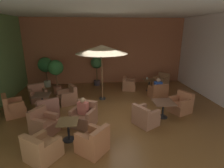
{
  "coord_description": "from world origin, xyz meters",
  "views": [
    {
      "loc": [
        -0.75,
        -6.9,
        3.37
      ],
      "look_at": [
        0.0,
        0.46,
        1.12
      ],
      "focal_mm": 28.4,
      "sensor_mm": 36.0,
      "label": 1
    }
  ],
  "objects_px": {
    "armchair_mid_center_east": "(93,142)",
    "patio_umbrella_tall_red": "(102,49)",
    "armchair_front_right_north": "(38,95)",
    "armchair_rear_right_east": "(145,117)",
    "cafe_table_front_right": "(42,98)",
    "patron_by_window": "(158,85)",
    "armchair_mid_center_north": "(42,150)",
    "potted_tree_mid_right": "(97,65)",
    "cafe_table_rear_right": "(163,105)",
    "iced_drink_cup": "(147,78)",
    "cafe_table_mid_center": "(68,126)",
    "potted_tree_left_corner": "(56,71)",
    "armchair_mid_center_south": "(84,117)",
    "armchair_front_right_south": "(48,111)",
    "armchair_mid_center_west": "(44,124)",
    "potted_tree_mid_left": "(46,66)",
    "armchair_front_left_south": "(161,82)",
    "cafe_table_front_left": "(149,82)",
    "armchair_front_right_east": "(13,108)",
    "armchair_front_left_east": "(158,93)",
    "armchair_front_left_north": "(129,85)",
    "patron_blue_shirt": "(83,107)",
    "armchair_rear_right_north": "(180,105)"
  },
  "relations": [
    {
      "from": "armchair_mid_center_south",
      "to": "armchair_front_right_south",
      "type": "bearing_deg",
      "value": 158.03
    },
    {
      "from": "armchair_front_left_south",
      "to": "armchair_rear_right_east",
      "type": "bearing_deg",
      "value": -117.24
    },
    {
      "from": "potted_tree_mid_left",
      "to": "armchair_mid_center_north",
      "type": "bearing_deg",
      "value": -77.76
    },
    {
      "from": "cafe_table_front_right",
      "to": "iced_drink_cup",
      "type": "xyz_separation_m",
      "value": [
        5.35,
        2.04,
        0.2
      ]
    },
    {
      "from": "armchair_front_left_south",
      "to": "armchair_mid_center_north",
      "type": "relative_size",
      "value": 0.95
    },
    {
      "from": "armchair_front_right_north",
      "to": "potted_tree_left_corner",
      "type": "height_order",
      "value": "potted_tree_left_corner"
    },
    {
      "from": "armchair_front_right_north",
      "to": "potted_tree_left_corner",
      "type": "relative_size",
      "value": 0.55
    },
    {
      "from": "armchair_front_right_south",
      "to": "armchair_mid_center_east",
      "type": "bearing_deg",
      "value": -50.64
    },
    {
      "from": "cafe_table_front_right",
      "to": "armchair_mid_center_east",
      "type": "xyz_separation_m",
      "value": [
        2.24,
        -3.2,
        -0.21
      ]
    },
    {
      "from": "armchair_mid_center_south",
      "to": "iced_drink_cup",
      "type": "xyz_separation_m",
      "value": [
        3.44,
        3.66,
        0.4
      ]
    },
    {
      "from": "armchair_mid_center_north",
      "to": "armchair_mid_center_west",
      "type": "relative_size",
      "value": 1.1
    },
    {
      "from": "patio_umbrella_tall_red",
      "to": "potted_tree_mid_right",
      "type": "bearing_deg",
      "value": 95.19
    },
    {
      "from": "armchair_front_right_north",
      "to": "armchair_mid_center_east",
      "type": "bearing_deg",
      "value": -56.98
    },
    {
      "from": "armchair_front_left_north",
      "to": "armchair_mid_center_south",
      "type": "xyz_separation_m",
      "value": [
        -2.41,
        -3.83,
        0.03
      ]
    },
    {
      "from": "armchair_front_right_north",
      "to": "cafe_table_mid_center",
      "type": "height_order",
      "value": "armchair_front_right_north"
    },
    {
      "from": "cafe_table_mid_center",
      "to": "armchair_mid_center_west",
      "type": "relative_size",
      "value": 0.67
    },
    {
      "from": "armchair_mid_center_east",
      "to": "cafe_table_rear_right",
      "type": "height_order",
      "value": "armchair_mid_center_east"
    },
    {
      "from": "armchair_mid_center_north",
      "to": "armchair_mid_center_west",
      "type": "distance_m",
      "value": 1.35
    },
    {
      "from": "armchair_front_right_south",
      "to": "armchair_front_right_east",
      "type": "bearing_deg",
      "value": 161.65
    },
    {
      "from": "armchair_rear_right_east",
      "to": "armchair_mid_center_west",
      "type": "bearing_deg",
      "value": -176.83
    },
    {
      "from": "armchair_front_left_south",
      "to": "iced_drink_cup",
      "type": "relative_size",
      "value": 9.38
    },
    {
      "from": "armchair_front_left_south",
      "to": "patio_umbrella_tall_red",
      "type": "height_order",
      "value": "patio_umbrella_tall_red"
    },
    {
      "from": "armchair_front_right_south",
      "to": "patron_blue_shirt",
      "type": "xyz_separation_m",
      "value": [
        1.41,
        -0.62,
        0.4
      ]
    },
    {
      "from": "armchair_rear_right_east",
      "to": "potted_tree_left_corner",
      "type": "height_order",
      "value": "potted_tree_left_corner"
    },
    {
      "from": "armchair_mid_center_east",
      "to": "cafe_table_front_right",
      "type": "bearing_deg",
      "value": 125.08
    },
    {
      "from": "potted_tree_mid_left",
      "to": "potted_tree_mid_right",
      "type": "relative_size",
      "value": 1.0
    },
    {
      "from": "cafe_table_front_left",
      "to": "potted_tree_mid_right",
      "type": "relative_size",
      "value": 0.37
    },
    {
      "from": "armchair_front_right_north",
      "to": "armchair_front_right_east",
      "type": "bearing_deg",
      "value": -107.96
    },
    {
      "from": "cafe_table_front_right",
      "to": "patron_by_window",
      "type": "xyz_separation_m",
      "value": [
        5.56,
        0.77,
        0.18
      ]
    },
    {
      "from": "cafe_table_mid_center",
      "to": "potted_tree_left_corner",
      "type": "xyz_separation_m",
      "value": [
        -1.19,
        4.53,
        0.81
      ]
    },
    {
      "from": "armchair_front_left_south",
      "to": "armchair_mid_center_east",
      "type": "bearing_deg",
      "value": -125.94
    },
    {
      "from": "armchair_front_right_south",
      "to": "cafe_table_mid_center",
      "type": "height_order",
      "value": "armchair_front_right_south"
    },
    {
      "from": "armchair_front_left_south",
      "to": "armchair_mid_center_west",
      "type": "xyz_separation_m",
      "value": [
        -5.85,
        -4.62,
        0.01
      ]
    },
    {
      "from": "armchair_mid_center_west",
      "to": "iced_drink_cup",
      "type": "relative_size",
      "value": 9.01
    },
    {
      "from": "cafe_table_mid_center",
      "to": "armchair_front_right_north",
      "type": "bearing_deg",
      "value": 118.89
    },
    {
      "from": "armchair_rear_right_north",
      "to": "patio_umbrella_tall_red",
      "type": "relative_size",
      "value": 0.37
    },
    {
      "from": "armchair_front_right_east",
      "to": "armchair_mid_center_south",
      "type": "height_order",
      "value": "armchair_front_right_east"
    },
    {
      "from": "armchair_front_right_north",
      "to": "armchair_rear_right_east",
      "type": "xyz_separation_m",
      "value": [
        4.65,
        -2.88,
        0.0
      ]
    },
    {
      "from": "armchair_mid_center_west",
      "to": "patron_by_window",
      "type": "bearing_deg",
      "value": 29.48
    },
    {
      "from": "cafe_table_front_right",
      "to": "cafe_table_mid_center",
      "type": "relative_size",
      "value": 1.08
    },
    {
      "from": "potted_tree_left_corner",
      "to": "cafe_table_rear_right",
      "type": "bearing_deg",
      "value": -35.07
    },
    {
      "from": "armchair_mid_center_north",
      "to": "potted_tree_mid_right",
      "type": "bearing_deg",
      "value": 76.35
    },
    {
      "from": "potted_tree_left_corner",
      "to": "iced_drink_cup",
      "type": "relative_size",
      "value": 17.0
    },
    {
      "from": "armchair_front_left_north",
      "to": "armchair_front_left_east",
      "type": "height_order",
      "value": "armchair_front_left_east"
    },
    {
      "from": "armchair_mid_center_east",
      "to": "patio_umbrella_tall_red",
      "type": "distance_m",
      "value": 4.64
    },
    {
      "from": "armchair_front_left_east",
      "to": "cafe_table_mid_center",
      "type": "height_order",
      "value": "armchair_front_left_east"
    },
    {
      "from": "armchair_front_right_north",
      "to": "iced_drink_cup",
      "type": "bearing_deg",
      "value": 9.77
    },
    {
      "from": "cafe_table_front_left",
      "to": "potted_tree_left_corner",
      "type": "xyz_separation_m",
      "value": [
        -5.18,
        0.09,
        0.79
      ]
    },
    {
      "from": "armchair_front_left_north",
      "to": "armchair_front_right_east",
      "type": "bearing_deg",
      "value": -152.7
    },
    {
      "from": "armchair_mid_center_south",
      "to": "iced_drink_cup",
      "type": "bearing_deg",
      "value": 46.79
    }
  ]
}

